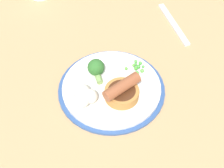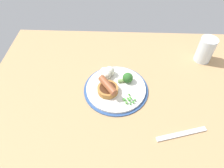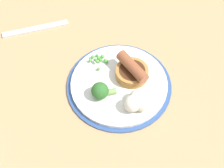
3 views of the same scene
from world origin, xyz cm
name	(u,v)px [view 1 (image 1 of 3)]	position (x,y,z in cm)	size (l,w,h in cm)	color
dining_table	(111,88)	(0.00, 0.00, 1.50)	(110.00, 80.00, 3.00)	tan
dinner_plate	(111,89)	(2.05, -0.08, 3.57)	(25.82, 25.82, 1.40)	#2D4C84
sausage_pudding	(122,91)	(5.19, 2.20, 6.38)	(8.06, 9.15, 5.07)	#AD7538
pea_pile	(137,68)	(-2.91, 6.61, 5.25)	(4.97, 5.04, 1.65)	#45913C
broccoli_floret_near	(96,68)	(-2.36, -3.48, 6.39)	(6.00, 4.17, 4.17)	#2D6628
cauliflower_floret	(84,96)	(5.88, -6.49, 6.28)	(6.02, 5.69, 4.05)	beige
fork	(174,24)	(-20.62, 18.81, 3.30)	(18.00, 1.60, 0.60)	silver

